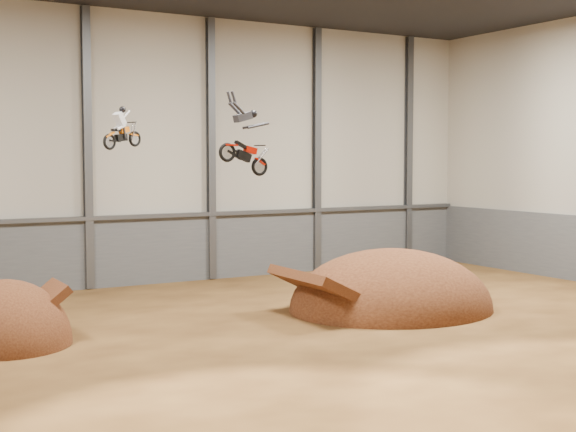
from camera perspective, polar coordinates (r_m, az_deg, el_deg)
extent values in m
plane|color=#482C13|center=(29.18, 0.73, -8.77)|extent=(40.00, 40.00, 0.00)
cube|color=#B3AD9E|center=(42.06, -9.77, 4.71)|extent=(40.00, 0.10, 14.00)
cube|color=#52555A|center=(42.23, -9.63, -2.43)|extent=(39.80, 0.18, 3.50)
cube|color=#47494F|center=(41.92, -9.59, 0.00)|extent=(39.80, 0.35, 0.20)
cube|color=#47494F|center=(40.83, -14.08, 4.67)|extent=(0.40, 0.36, 13.90)
cube|color=#47494F|center=(43.14, -5.50, 4.73)|extent=(0.40, 0.36, 13.90)
cube|color=#47494F|center=(46.29, 2.06, 4.70)|extent=(0.40, 0.36, 13.90)
cube|color=#47494F|center=(50.14, 8.56, 4.61)|extent=(0.40, 0.36, 13.90)
ellipsoid|color=#3D1D0F|center=(30.18, -19.43, -8.57)|extent=(4.53, 5.22, 4.53)
ellipsoid|color=#3D1D0F|center=(35.11, 7.35, -6.61)|extent=(9.12, 8.07, 5.26)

